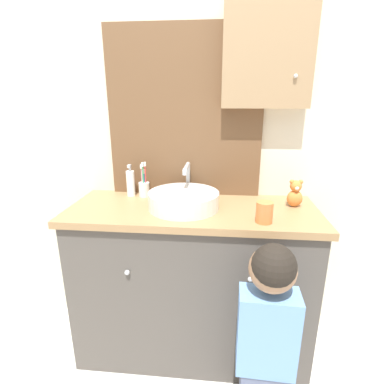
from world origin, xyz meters
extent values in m
cube|color=beige|center=(0.00, 0.63, 1.25)|extent=(3.20, 0.06, 2.50)
cube|color=brown|center=(-0.07, 0.59, 1.33)|extent=(0.85, 0.02, 0.91)
cube|color=#B2C1CC|center=(-0.07, 0.58, 1.33)|extent=(0.79, 0.01, 0.85)
cube|color=#997A56|center=(0.35, 0.55, 1.67)|extent=(0.44, 0.10, 0.61)
sphere|color=silver|center=(0.48, 0.49, 1.52)|extent=(0.02, 0.02, 0.02)
cube|color=#4C4742|center=(0.00, 0.35, 0.42)|extent=(1.23, 0.46, 0.85)
cube|color=#99754C|center=(0.00, 0.35, 0.86)|extent=(1.27, 0.50, 0.03)
sphere|color=silver|center=(-0.29, 0.11, 0.63)|extent=(0.02, 0.02, 0.02)
sphere|color=silver|center=(0.29, 0.11, 0.63)|extent=(0.02, 0.02, 0.02)
cylinder|color=silver|center=(-0.04, 0.34, 0.92)|extent=(0.36, 0.36, 0.08)
cylinder|color=silver|center=(-0.04, 0.34, 0.96)|extent=(0.29, 0.29, 0.01)
cylinder|color=silver|center=(-0.04, 0.54, 0.97)|extent=(0.02, 0.02, 0.19)
cylinder|color=silver|center=(-0.04, 0.46, 1.07)|extent=(0.02, 0.16, 0.02)
cylinder|color=silver|center=(-0.04, 0.38, 1.06)|extent=(0.02, 0.02, 0.02)
sphere|color=white|center=(0.05, 0.54, 0.92)|extent=(0.05, 0.05, 0.05)
cylinder|color=silver|center=(-0.29, 0.51, 0.92)|extent=(0.06, 0.06, 0.08)
cylinder|color=#D6423D|center=(-0.28, 0.51, 0.99)|extent=(0.01, 0.01, 0.19)
cube|color=white|center=(-0.28, 0.51, 1.07)|extent=(0.01, 0.02, 0.02)
cylinder|color=#3884DB|center=(-0.29, 0.52, 0.96)|extent=(0.01, 0.01, 0.14)
cube|color=white|center=(-0.29, 0.52, 1.03)|extent=(0.01, 0.02, 0.02)
cylinder|color=pink|center=(-0.30, 0.51, 0.98)|extent=(0.01, 0.01, 0.17)
cube|color=white|center=(-0.30, 0.51, 1.06)|extent=(0.01, 0.02, 0.02)
cylinder|color=#47B26B|center=(-0.29, 0.50, 0.99)|extent=(0.01, 0.01, 0.19)
cube|color=white|center=(-0.29, 0.50, 1.07)|extent=(0.01, 0.02, 0.02)
cylinder|color=white|center=(-0.37, 0.51, 0.95)|extent=(0.05, 0.05, 0.15)
cylinder|color=silver|center=(-0.37, 0.51, 1.04)|extent=(0.01, 0.01, 0.02)
cube|color=silver|center=(-0.37, 0.51, 1.06)|extent=(0.02, 0.03, 0.02)
cube|color=#6693D1|center=(0.34, -0.08, 0.52)|extent=(0.24, 0.14, 0.36)
sphere|color=#997051|center=(0.34, -0.08, 0.81)|extent=(0.18, 0.18, 0.18)
sphere|color=black|center=(0.34, -0.10, 0.83)|extent=(0.17, 0.17, 0.17)
cylinder|color=#6693D1|center=(0.43, 0.11, 0.64)|extent=(0.06, 0.27, 0.05)
cylinder|color=#8E56B7|center=(0.44, 0.25, 0.68)|extent=(0.01, 0.05, 0.12)
ellipsoid|color=orange|center=(0.52, 0.42, 0.92)|extent=(0.08, 0.06, 0.09)
sphere|color=orange|center=(0.52, 0.42, 0.99)|extent=(0.06, 0.06, 0.06)
sphere|color=orange|center=(0.50, 0.42, 1.01)|extent=(0.02, 0.02, 0.02)
sphere|color=orange|center=(0.54, 0.42, 1.01)|extent=(0.02, 0.02, 0.02)
sphere|color=silver|center=(0.52, 0.40, 0.99)|extent=(0.02, 0.02, 0.02)
cylinder|color=orange|center=(0.34, 0.19, 0.93)|extent=(0.08, 0.08, 0.10)
camera|label=1|loc=(0.14, -1.08, 1.42)|focal=28.00mm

